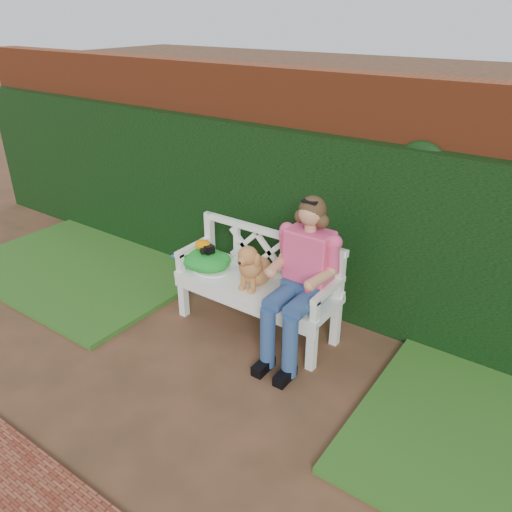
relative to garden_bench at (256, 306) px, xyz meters
The scene contains 11 objects.
ground 1.05m from the garden_bench, 82.82° to the right, with size 60.00×60.00×0.00m, color #3C2B1B.
brick_wall 1.24m from the garden_bench, 81.83° to the left, with size 10.00×0.30×2.20m, color maroon.
ivy_hedge 0.91m from the garden_bench, 79.20° to the left, with size 10.00×0.18×1.70m, color #153C13.
grass_left 2.29m from the garden_bench, behind, with size 2.60×2.00×0.05m, color #27581D.
garden_bench is the anchor object (origin of this frame).
seated_woman 0.67m from the garden_bench, ahead, with size 0.57×0.76×1.35m, color #F0587B, non-canonical shape.
dog 0.45m from the garden_bench, 70.36° to the right, with size 0.28×0.38×0.42m, color #B06A34, non-canonical shape.
tennis_racket 0.57m from the garden_bench, behind, with size 0.71×0.30×0.03m, color white, non-canonical shape.
green_bag 0.65m from the garden_bench, behind, with size 0.50×0.39×0.17m, color #276B22, non-canonical shape.
camera_item 0.69m from the garden_bench, behind, with size 0.11×0.08×0.07m, color black.
baseball_glove 0.75m from the garden_bench, behind, with size 0.16×0.12×0.10m, color orange.
Camera 1 is at (2.10, -2.13, 2.67)m, focal length 35.00 mm.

